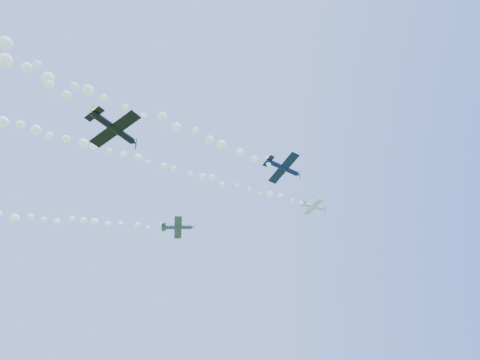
{
  "coord_description": "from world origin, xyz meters",
  "views": [
    {
      "loc": [
        -1.34,
        -57.63,
        2.0
      ],
      "look_at": [
        4.18,
        -5.11,
        47.73
      ],
      "focal_mm": 30.0,
      "sensor_mm": 36.0,
      "label": 1
    }
  ],
  "objects": [
    {
      "name": "plane_grey",
      "position": [
        -6.78,
        10.52,
        47.62
      ],
      "size": [
        6.96,
        7.17,
        1.95
      ],
      "rotation": [
        -0.07,
        -0.1,
        0.03
      ],
      "color": "#353E4E"
    },
    {
      "name": "plane_white",
      "position": [
        22.22,
        11.16,
        55.61
      ],
      "size": [
        6.34,
        6.71,
        1.7
      ],
      "rotation": [
        0.05,
        -0.05,
        0.31
      ],
      "color": "white"
    },
    {
      "name": "plane_navy",
      "position": [
        10.67,
        -10.69,
        46.15
      ],
      "size": [
        6.75,
        7.12,
        2.5
      ],
      "rotation": [
        -0.09,
        0.06,
        0.4
      ],
      "color": "#0E163E"
    },
    {
      "name": "smoke_trail_white",
      "position": [
        -17.68,
        -1.49,
        55.3
      ],
      "size": [
        76.29,
        25.78,
        2.75
      ],
      "primitive_type": null,
      "color": "white"
    },
    {
      "name": "plane_black",
      "position": [
        -12.31,
        -25.8,
        36.12
      ],
      "size": [
        6.18,
        6.12,
        1.82
      ],
      "rotation": [
        -0.07,
        -0.07,
        0.84
      ],
      "color": "black"
    }
  ]
}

